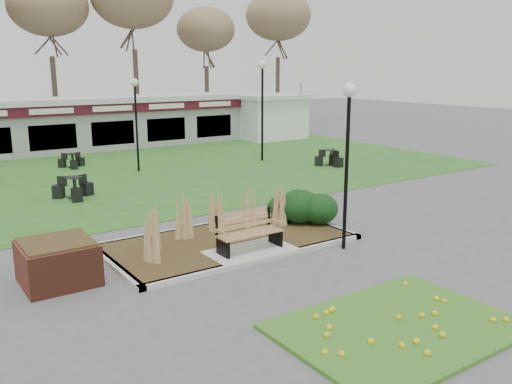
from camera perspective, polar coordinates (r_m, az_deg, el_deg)
ground at (r=13.43m, az=-0.27°, el=-6.81°), size 100.00×100.00×0.00m
lawn at (r=23.99m, az=-16.56°, el=1.57°), size 34.00×16.00×0.02m
flower_bed at (r=10.23m, az=14.75°, el=-13.46°), size 4.20×3.00×0.16m
planting_bed at (r=15.06m, az=0.87°, el=-3.12°), size 6.75×3.40×1.27m
park_bench at (r=13.44m, az=-0.87°, el=-4.15°), size 1.70×0.66×0.93m
brick_planter at (r=12.46m, az=-20.14°, el=-6.93°), size 1.50×1.50×0.95m
food_pavilion at (r=31.39m, az=-21.30°, el=6.53°), size 24.60×3.40×2.90m
service_hut at (r=35.26m, az=1.52°, el=7.99°), size 4.40×3.40×2.83m
tree_backdrop at (r=39.29m, az=-25.04°, el=17.44°), size 47.24×5.24×10.36m
lamp_post_near_left at (r=13.52m, az=9.66°, el=6.46°), size 0.35×0.35×4.19m
lamp_post_mid_right at (r=26.56m, az=0.67°, el=10.86°), size 0.40×0.40×4.86m
lamp_post_far_right at (r=24.30m, az=-12.57°, el=8.98°), size 0.34×0.34×4.07m
bistro_set_a at (r=26.38m, az=-18.78°, el=2.92°), size 1.21×1.12×0.65m
bistro_set_c at (r=20.16m, az=-18.60°, el=0.08°), size 1.43×1.34×0.77m
bistro_set_d at (r=25.74m, az=7.81°, el=3.33°), size 1.39×1.24×0.74m
patio_umbrella at (r=36.77m, az=4.71°, el=8.28°), size 2.37×2.39×2.41m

